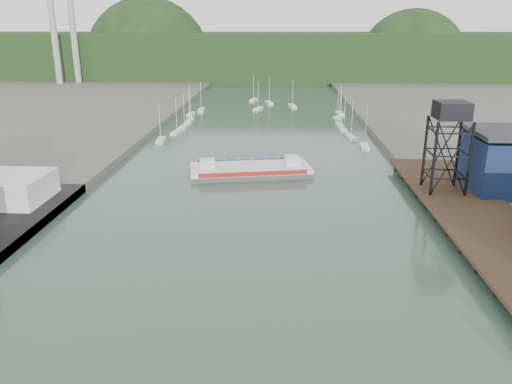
{
  "coord_description": "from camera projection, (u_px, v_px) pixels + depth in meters",
  "views": [
    {
      "loc": [
        5.39,
        -29.67,
        30.61
      ],
      "look_at": [
        1.48,
        49.57,
        4.0
      ],
      "focal_mm": 35.0,
      "sensor_mm": 36.0,
      "label": 1
    }
  ],
  "objects": [
    {
      "name": "smokestacks",
      "position": [
        63.0,
        26.0,
        253.66
      ],
      "size": [
        11.2,
        8.2,
        60.0
      ],
      "color": "#9C9C97",
      "rests_on": "ground"
    },
    {
      "name": "lift_tower",
      "position": [
        451.0,
        116.0,
        86.4
      ],
      "size": [
        6.5,
        6.5,
        16.0
      ],
      "color": "black",
      "rests_on": "east_pier"
    },
    {
      "name": "distant_hills",
      "position": [
        267.0,
        58.0,
        320.33
      ],
      "size": [
        500.0,
        120.0,
        80.0
      ],
      "color": "black",
      "rests_on": "ground"
    },
    {
      "name": "chain_ferry",
      "position": [
        250.0,
        170.0,
        107.23
      ],
      "size": [
        27.03,
        14.77,
        3.68
      ],
      "rotation": [
        0.0,
        0.0,
        0.19
      ],
      "color": "#49494C",
      "rests_on": "ground"
    },
    {
      "name": "east_pier",
      "position": [
        480.0,
        217.0,
        78.37
      ],
      "size": [
        14.0,
        70.0,
        2.45
      ],
      "color": "black",
      "rests_on": "ground"
    },
    {
      "name": "marina_sailboats",
      "position": [
        265.0,
        119.0,
        169.09
      ],
      "size": [
        57.71,
        92.65,
        0.9
      ],
      "color": "silver",
      "rests_on": "ground"
    }
  ]
}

